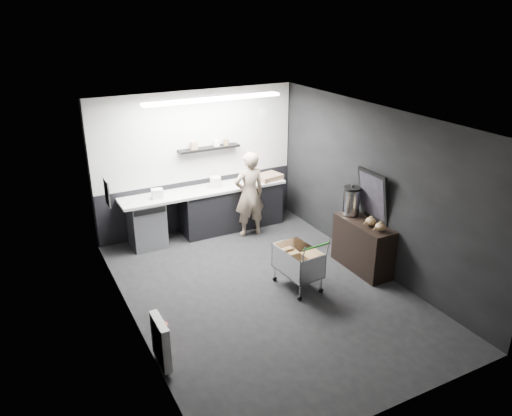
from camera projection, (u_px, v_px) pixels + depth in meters
floor at (266, 291)px, 7.73m from camera, size 5.50×5.50×0.00m
ceiling at (267, 119)px, 6.70m from camera, size 5.50×5.50×0.00m
wall_back at (197, 162)px, 9.47m from camera, size 5.50×0.00×5.50m
wall_front at (399, 306)px, 4.96m from camera, size 5.50×0.00×5.50m
wall_left at (129, 239)px, 6.36m from camera, size 0.00×5.50×5.50m
wall_right at (375, 189)px, 8.07m from camera, size 0.00×5.50×5.50m
kitchen_wall_panel at (196, 136)px, 9.26m from camera, size 3.95×0.02×1.70m
dado_panel at (200, 203)px, 9.78m from camera, size 3.95×0.02×1.00m
floating_shelf at (209, 148)px, 9.35m from camera, size 1.20×0.22×0.04m
wall_clock at (263, 113)px, 9.74m from camera, size 0.20×0.03×0.20m
poster at (107, 193)px, 7.36m from camera, size 0.02×0.30×0.40m
poster_red_band at (107, 188)px, 7.33m from camera, size 0.02×0.22×0.10m
radiator at (161, 341)px, 6.03m from camera, size 0.10×0.50×0.60m
ceiling_strip at (213, 99)px, 8.23m from camera, size 2.40×0.20×0.04m
prep_counter at (212, 210)px, 9.60m from camera, size 3.20×0.61×0.90m
person at (249, 194)px, 9.34m from camera, size 0.61×0.41×1.65m
shopping_cart at (298, 263)px, 7.70m from camera, size 0.54×0.86×0.90m
sideboard at (363, 239)px, 8.23m from camera, size 0.48×1.13×1.69m
fire_extinguisher at (163, 337)px, 6.29m from camera, size 0.15×0.15×0.50m
cardboard_box at (268, 177)px, 9.89m from camera, size 0.55×0.46×0.10m
pink_tub at (216, 182)px, 9.43m from camera, size 0.20×0.20×0.20m
white_container at (157, 194)px, 8.90m from camera, size 0.22×0.18×0.17m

